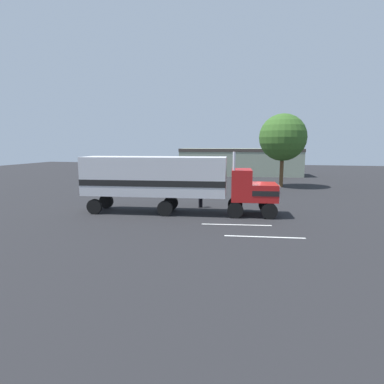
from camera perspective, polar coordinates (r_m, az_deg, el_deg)
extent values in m
plane|color=#232326|center=(23.87, 8.95, -3.80)|extent=(120.00, 120.00, 0.00)
cube|color=silver|center=(20.47, 7.94, -5.82)|extent=(4.39, 0.70, 0.01)
cube|color=silver|center=(18.14, 12.84, -7.84)|extent=(4.39, 0.60, 0.01)
cube|color=#B21919|center=(23.20, 12.74, 0.01)|extent=(2.02, 2.65, 1.20)
cube|color=#B21919|center=(23.03, 8.81, 1.31)|extent=(1.62, 2.62, 2.20)
cube|color=silver|center=(23.31, 15.04, -0.04)|extent=(0.27, 2.10, 1.08)
cube|color=black|center=(23.19, 12.74, 0.15)|extent=(2.02, 2.69, 0.36)
cylinder|color=silver|center=(24.05, 7.47, 3.08)|extent=(0.18, 0.18, 3.40)
cylinder|color=silver|center=(21.86, 7.48, 2.54)|extent=(0.18, 0.18, 3.40)
cube|color=silver|center=(23.66, -6.74, 2.88)|extent=(10.69, 3.54, 2.80)
cube|color=black|center=(23.70, -6.72, 1.87)|extent=(10.70, 3.58, 0.44)
cylinder|color=silver|center=(24.52, 9.65, -1.23)|extent=(1.35, 0.76, 0.64)
cylinder|color=black|center=(24.50, 13.11, -2.29)|extent=(1.12, 0.40, 1.10)
cylinder|color=black|center=(22.35, 13.67, -3.34)|extent=(1.12, 0.40, 1.10)
cylinder|color=black|center=(24.37, 7.72, -2.20)|extent=(1.12, 0.40, 1.10)
cylinder|color=black|center=(22.21, 7.76, -3.25)|extent=(1.12, 0.40, 1.10)
cylinder|color=black|center=(24.81, -3.79, -1.95)|extent=(1.12, 0.40, 1.10)
cylinder|color=black|center=(22.70, -4.85, -2.95)|extent=(1.12, 0.40, 1.10)
cylinder|color=black|center=(26.32, -15.09, -1.62)|extent=(1.12, 0.40, 1.10)
cylinder|color=black|center=(24.33, -17.05, -2.52)|extent=(1.12, 0.40, 1.10)
cylinder|color=black|center=(25.70, 1.70, -1.89)|extent=(0.18, 0.18, 0.82)
cylinder|color=black|center=(25.67, 1.37, -1.90)|extent=(0.18, 0.18, 0.82)
cylinder|color=#333338|center=(25.57, 1.54, -0.35)|extent=(0.34, 0.34, 0.58)
sphere|color=tan|center=(25.51, 1.55, 0.55)|extent=(0.23, 0.23, 0.23)
cube|color=black|center=(25.76, 1.44, -0.22)|extent=(0.30, 0.25, 0.36)
cube|color=#B7B7BC|center=(39.35, -6.39, 2.07)|extent=(4.73, 2.98, 0.70)
cube|color=#1E232D|center=(39.29, -6.70, 2.97)|extent=(2.49, 2.19, 0.55)
cylinder|color=black|center=(40.13, -4.20, 1.72)|extent=(0.68, 0.39, 0.64)
cylinder|color=black|center=(38.58, -4.20, 1.45)|extent=(0.68, 0.39, 0.64)
cylinder|color=black|center=(40.24, -8.48, 1.67)|extent=(0.68, 0.39, 0.64)
cylinder|color=black|center=(38.70, -8.65, 1.40)|extent=(0.68, 0.39, 0.64)
cylinder|color=brown|center=(39.51, 15.72, 3.72)|extent=(0.44, 0.44, 3.94)
sphere|color=#345D22|center=(39.40, 15.95, 9.38)|extent=(5.52, 5.52, 5.52)
cube|color=gray|center=(53.46, 8.57, 5.35)|extent=(19.93, 7.74, 4.39)
cube|color=#3F3833|center=(53.40, 8.62, 7.44)|extent=(20.03, 7.85, 0.50)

